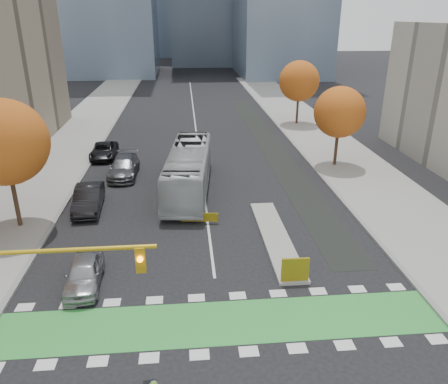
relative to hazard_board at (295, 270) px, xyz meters
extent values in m
plane|color=black|center=(-4.00, -4.20, -0.80)|extent=(300.00, 300.00, 0.00)
cube|color=gray|center=(-17.50, 15.80, -0.73)|extent=(7.00, 120.00, 0.15)
cube|color=gray|center=(9.50, 15.80, -0.73)|extent=(7.00, 120.00, 0.15)
cube|color=gray|center=(-14.00, 15.80, -0.73)|extent=(0.30, 120.00, 0.16)
cube|color=gray|center=(6.00, 15.80, -0.73)|extent=(0.30, 120.00, 0.16)
cube|color=green|center=(-4.00, -2.70, -0.79)|extent=(20.00, 3.00, 0.01)
cube|color=silver|center=(-4.00, 35.80, -0.80)|extent=(0.15, 70.00, 0.01)
cube|color=black|center=(3.50, 25.80, -0.80)|extent=(2.50, 50.00, 0.01)
cube|color=gray|center=(0.00, 4.80, -0.72)|extent=(1.60, 10.00, 0.16)
cube|color=yellow|center=(0.00, 0.00, 0.00)|extent=(1.40, 0.12, 1.30)
cylinder|color=#332114|center=(-16.00, 7.80, 1.82)|extent=(0.28, 0.28, 5.25)
sphere|color=#B05815|center=(-16.00, 7.80, 4.83)|extent=(5.20, 5.20, 5.20)
cylinder|color=#332114|center=(8.00, 17.80, 1.47)|extent=(0.28, 0.28, 4.55)
sphere|color=#B05815|center=(8.00, 17.80, 4.08)|extent=(4.40, 4.40, 4.40)
cylinder|color=#332114|center=(8.50, 33.80, 1.65)|extent=(0.28, 0.28, 4.90)
sphere|color=#B05815|center=(8.50, 33.80, 4.45)|extent=(4.80, 4.80, 4.80)
cylinder|color=#BF9914|center=(-10.50, -4.70, 4.30)|extent=(8.20, 0.16, 0.16)
cube|color=#BF9914|center=(-7.00, -4.70, 3.80)|extent=(0.35, 0.28, 1.00)
sphere|color=orange|center=(-7.00, -4.88, 3.90)|extent=(0.22, 0.22, 0.22)
imported|color=#B4B8BC|center=(-5.11, 13.14, 0.91)|extent=(4.11, 12.50, 3.42)
imported|color=#9D9DA2|center=(-10.54, 0.80, -0.09)|extent=(1.85, 4.22, 1.42)
imported|color=black|center=(-12.12, 10.21, 0.02)|extent=(2.05, 5.08, 1.64)
imported|color=#55555A|center=(-10.50, 16.89, -0.01)|extent=(2.36, 5.52, 1.59)
imported|color=black|center=(-13.00, 22.22, -0.12)|extent=(2.36, 4.95, 1.37)
camera|label=1|loc=(-5.26, -18.36, 11.89)|focal=35.00mm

